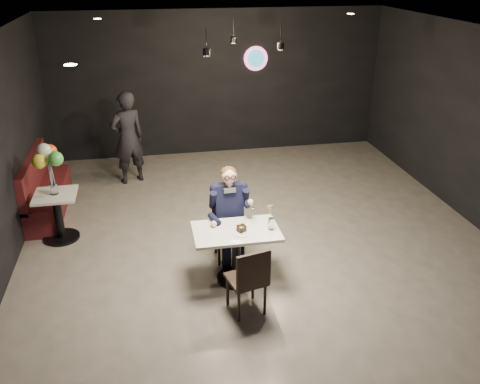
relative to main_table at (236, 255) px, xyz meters
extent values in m
plane|color=gray|center=(0.53, 0.45, -0.38)|extent=(9.00, 9.00, 0.00)
cube|color=black|center=(0.53, 2.45, 2.51)|extent=(1.40, 1.20, 0.36)
cube|color=white|center=(0.00, 0.00, 0.00)|extent=(1.10, 0.70, 0.75)
cube|color=black|center=(0.00, 0.55, 0.09)|extent=(0.42, 0.46, 0.92)
cube|color=black|center=(0.00, -0.65, 0.09)|extent=(0.51, 0.54, 0.92)
cube|color=black|center=(0.00, 0.55, 0.34)|extent=(0.60, 0.80, 1.44)
cylinder|color=white|center=(0.05, -0.10, 0.38)|extent=(0.22, 0.22, 0.01)
cube|color=black|center=(0.06, -0.06, 0.42)|extent=(0.12, 0.11, 0.07)
ellipsoid|color=#318B2D|center=(0.05, -0.11, 0.47)|extent=(0.06, 0.04, 0.01)
cylinder|color=silver|center=(0.44, -0.06, 0.45)|extent=(0.07, 0.07, 0.16)
cone|color=tan|center=(0.44, -0.04, 0.63)|extent=(0.08, 0.08, 0.14)
cube|color=#440E19|center=(-2.72, 2.57, 0.12)|extent=(0.49, 1.97, 0.99)
cube|color=white|center=(-2.42, 1.57, 0.00)|extent=(0.61, 0.61, 0.76)
cylinder|color=silver|center=(-2.42, 1.57, 0.46)|extent=(0.11, 0.11, 0.16)
cube|color=yellow|center=(-2.42, 1.57, 0.85)|extent=(0.39, 0.39, 0.64)
imported|color=black|center=(-1.38, 3.60, 0.50)|extent=(0.75, 0.64, 1.74)
camera|label=1|loc=(-1.01, -5.58, 3.54)|focal=38.00mm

